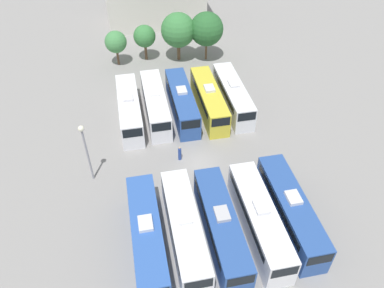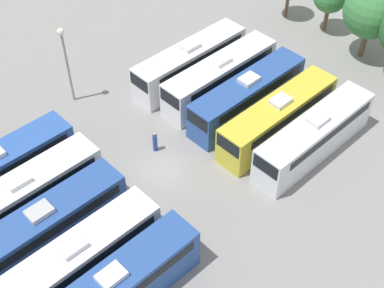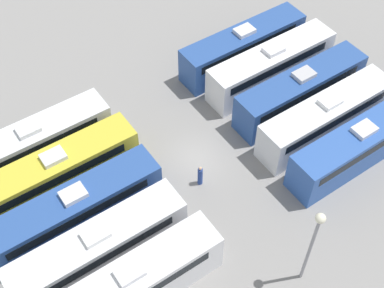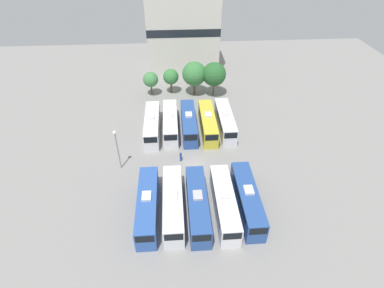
{
  "view_description": "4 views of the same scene",
  "coord_description": "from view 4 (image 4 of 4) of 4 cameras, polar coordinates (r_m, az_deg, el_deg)",
  "views": [
    {
      "loc": [
        -6.64,
        -28.97,
        29.21
      ],
      "look_at": [
        -0.74,
        0.03,
        2.95
      ],
      "focal_mm": 35.0,
      "sensor_mm": 36.0,
      "label": 1
    },
    {
      "loc": [
        21.44,
        -17.25,
        29.83
      ],
      "look_at": [
        1.93,
        1.34,
        3.2
      ],
      "focal_mm": 50.0,
      "sensor_mm": 36.0,
      "label": 2
    },
    {
      "loc": [
        -20.09,
        14.25,
        31.31
      ],
      "look_at": [
        0.27,
        0.24,
        1.64
      ],
      "focal_mm": 50.0,
      "sensor_mm": 36.0,
      "label": 3
    },
    {
      "loc": [
        -2.66,
        -36.05,
        32.08
      ],
      "look_at": [
        -0.1,
        1.07,
        3.32
      ],
      "focal_mm": 28.0,
      "sensor_mm": 36.0,
      "label": 4
    }
  ],
  "objects": [
    {
      "name": "bus_5",
      "position": [
        54.79,
        -7.59,
        3.77
      ],
      "size": [
        2.56,
        11.59,
        3.6
      ],
      "color": "silver",
      "rests_on": "ground_plane"
    },
    {
      "name": "light_pole",
      "position": [
        45.97,
        -14.18,
        0.14
      ],
      "size": [
        0.6,
        0.6,
        7.16
      ],
      "color": "gray",
      "rests_on": "ground_plane"
    },
    {
      "name": "bus_9",
      "position": [
        55.7,
        6.33,
        4.5
      ],
      "size": [
        2.56,
        11.59,
        3.6
      ],
      "color": "silver",
      "rests_on": "ground_plane"
    },
    {
      "name": "bus_3",
      "position": [
        40.53,
        6.17,
        -10.97
      ],
      "size": [
        2.56,
        11.59,
        3.6
      ],
      "color": "white",
      "rests_on": "ground_plane"
    },
    {
      "name": "bus_7",
      "position": [
        54.87,
        -0.62,
        4.19
      ],
      "size": [
        2.56,
        11.59,
        3.6
      ],
      "color": "#284C93",
      "rests_on": "ground_plane"
    },
    {
      "name": "bus_4",
      "position": [
        41.43,
        10.48,
        -10.15
      ],
      "size": [
        2.56,
        11.59,
        3.6
      ],
      "color": "#284C93",
      "rests_on": "ground_plane"
    },
    {
      "name": "tree_0",
      "position": [
        66.45,
        -7.89,
        12.07
      ],
      "size": [
        3.26,
        3.26,
        5.36
      ],
      "color": "brown",
      "rests_on": "ground_plane"
    },
    {
      "name": "bus_8",
      "position": [
        54.93,
        3.03,
        4.18
      ],
      "size": [
        2.56,
        11.59,
        3.6
      ],
      "color": "gold",
      "rests_on": "ground_plane"
    },
    {
      "name": "worker_person",
      "position": [
        48.5,
        -2.15,
        -2.41
      ],
      "size": [
        0.36,
        0.36,
        1.84
      ],
      "color": "navy",
      "rests_on": "ground_plane"
    },
    {
      "name": "bus_6",
      "position": [
        55.0,
        -4.14,
        4.17
      ],
      "size": [
        2.56,
        11.59,
        3.6
      ],
      "color": "silver",
      "rests_on": "ground_plane"
    },
    {
      "name": "bus_1",
      "position": [
        40.3,
        -3.63,
        -11.14
      ],
      "size": [
        2.56,
        11.59,
        3.6
      ],
      "color": "silver",
      "rests_on": "ground_plane"
    },
    {
      "name": "tree_2",
      "position": [
        65.73,
        0.43,
        13.2
      ],
      "size": [
        5.18,
        5.18,
        7.43
      ],
      "color": "brown",
      "rests_on": "ground_plane"
    },
    {
      "name": "depot_building",
      "position": [
        77.63,
        -1.74,
        20.66
      ],
      "size": [
        17.15,
        8.99,
        18.52
      ],
      "color": "beige",
      "rests_on": "ground_plane"
    },
    {
      "name": "bus_2",
      "position": [
        40.14,
        1.06,
        -11.31
      ],
      "size": [
        2.56,
        11.59,
        3.6
      ],
      "color": "#284C93",
      "rests_on": "ground_plane"
    },
    {
      "name": "bus_0",
      "position": [
        40.47,
        -8.45,
        -11.33
      ],
      "size": [
        2.56,
        11.59,
        3.6
      ],
      "color": "#2D56A8",
      "rests_on": "ground_plane"
    },
    {
      "name": "tree_1",
      "position": [
        66.89,
        -4.05,
        12.64
      ],
      "size": [
        3.36,
        3.36,
        5.55
      ],
      "color": "brown",
      "rests_on": "ground_plane"
    },
    {
      "name": "ground_plane",
      "position": [
        48.33,
        0.21,
        -3.88
      ],
      "size": [
        115.18,
        115.18,
        0.0
      ],
      "primitive_type": "plane",
      "color": "gray"
    },
    {
      "name": "tree_3",
      "position": [
        65.37,
        4.25,
        13.1
      ],
      "size": [
        5.06,
        5.06,
        7.51
      ],
      "color": "brown",
      "rests_on": "ground_plane"
    }
  ]
}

